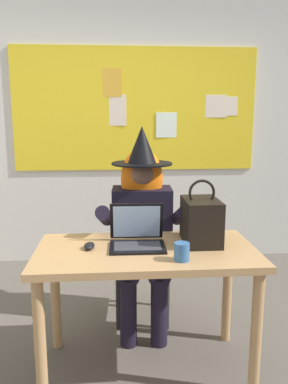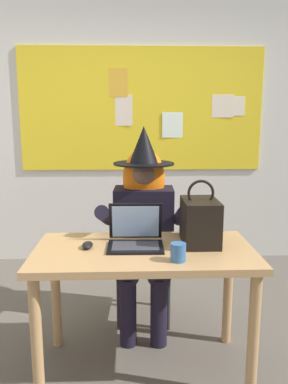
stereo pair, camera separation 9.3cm
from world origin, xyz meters
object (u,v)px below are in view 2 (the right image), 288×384
object	(u,v)px
handbag	(200,221)
coffee_mug	(178,252)
person_costumed	(144,216)
laptop	(136,237)
computer_mouse	(88,245)
chair_at_desk	(144,248)
desk_main	(144,267)

from	to	relation	value
handbag	coffee_mug	xyz separation A→B (m)	(-0.16, -0.28, -0.09)
person_costumed	laptop	bearing A→B (deg)	-4.96
computer_mouse	coffee_mug	size ratio (longest dim) A/B	1.09
chair_at_desk	laptop	bearing A→B (deg)	-3.46
chair_at_desk	handbag	distance (m)	0.77
chair_at_desk	person_costumed	bearing A→B (deg)	-0.17
chair_at_desk	coffee_mug	xyz separation A→B (m)	(0.14, -0.88, 0.28)
chair_at_desk	coffee_mug	bearing A→B (deg)	12.37
handbag	chair_at_desk	bearing A→B (deg)	116.83
desk_main	person_costumed	size ratio (longest dim) A/B	0.87
laptop	handbag	bearing A→B (deg)	4.75
person_costumed	handbag	size ratio (longest dim) A/B	3.75
desk_main	coffee_mug	bearing A→B (deg)	-49.31
computer_mouse	handbag	distance (m)	0.66
computer_mouse	coffee_mug	distance (m)	0.54
person_costumed	coffee_mug	size ratio (longest dim) A/B	14.91
handbag	person_costumed	bearing A→B (deg)	123.08
computer_mouse	chair_at_desk	bearing A→B (deg)	64.86
laptop	coffee_mug	bearing A→B (deg)	-48.93
desk_main	chair_at_desk	distance (m)	0.70
person_costumed	laptop	xyz separation A→B (m)	(-0.07, -0.50, 0.01)
coffee_mug	desk_main	bearing A→B (deg)	130.69
coffee_mug	chair_at_desk	bearing A→B (deg)	99.17
desk_main	person_costumed	bearing A→B (deg)	88.16
laptop	coffee_mug	xyz separation A→B (m)	(0.21, -0.26, -0.00)
desk_main	computer_mouse	distance (m)	0.34
desk_main	laptop	xyz separation A→B (m)	(-0.05, 0.06, 0.16)
desk_main	chair_at_desk	world-z (taller)	chair_at_desk
chair_at_desk	computer_mouse	xyz separation A→B (m)	(-0.34, -0.66, 0.25)
chair_at_desk	laptop	distance (m)	0.69
chair_at_desk	handbag	bearing A→B (deg)	30.03
laptop	computer_mouse	size ratio (longest dim) A/B	3.06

